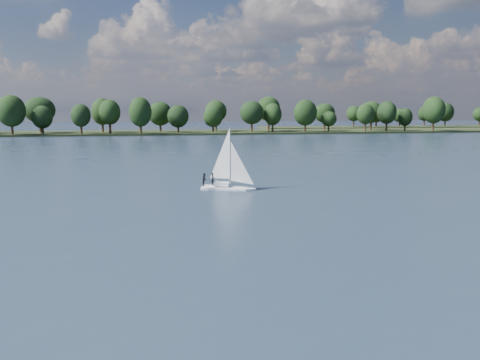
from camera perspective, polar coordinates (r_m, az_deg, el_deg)
ground at (r=115.72m, az=-2.10°, el=2.66°), size 700.00×700.00×0.00m
far_shore at (r=226.73m, az=-6.83°, el=4.98°), size 660.00×40.00×1.50m
far_shore_back at (r=327.26m, az=21.64°, el=5.26°), size 220.00×30.00×1.40m
sailboat at (r=65.42m, az=-1.63°, el=0.93°), size 6.31×4.07×8.09m
treeline at (r=221.82m, az=-8.86°, el=6.98°), size 562.34×74.26×17.91m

